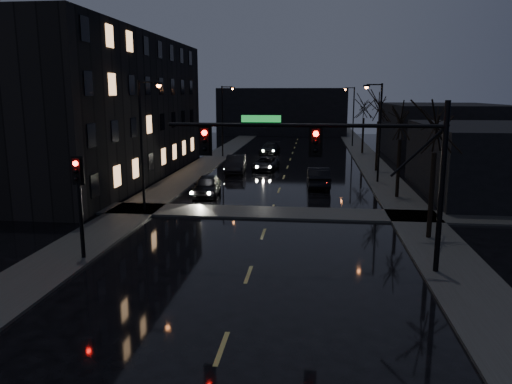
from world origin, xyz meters
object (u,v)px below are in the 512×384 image
(oncoming_car_a, at_px, (207,186))
(oncoming_car_d, at_px, (270,148))
(oncoming_car_b, at_px, (236,164))
(lead_car, at_px, (318,177))
(oncoming_car_c, at_px, (266,164))

(oncoming_car_a, bearing_deg, oncoming_car_d, 80.30)
(oncoming_car_b, bearing_deg, lead_car, -44.45)
(oncoming_car_c, bearing_deg, oncoming_car_a, -99.14)
(oncoming_car_a, height_order, oncoming_car_c, oncoming_car_a)
(oncoming_car_a, distance_m, oncoming_car_b, 10.70)
(oncoming_car_d, relative_size, lead_car, 0.98)
(oncoming_car_a, relative_size, oncoming_car_c, 0.95)
(oncoming_car_c, bearing_deg, lead_car, -54.16)
(lead_car, bearing_deg, oncoming_car_b, -42.65)
(oncoming_car_d, bearing_deg, oncoming_car_b, -89.94)
(lead_car, bearing_deg, oncoming_car_d, -77.57)
(oncoming_car_a, height_order, lead_car, lead_car)
(oncoming_car_c, distance_m, lead_car, 9.44)
(oncoming_car_a, xyz_separation_m, oncoming_car_d, (2.29, 25.25, -0.06))
(oncoming_car_a, xyz_separation_m, oncoming_car_b, (0.40, 10.69, 0.06))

